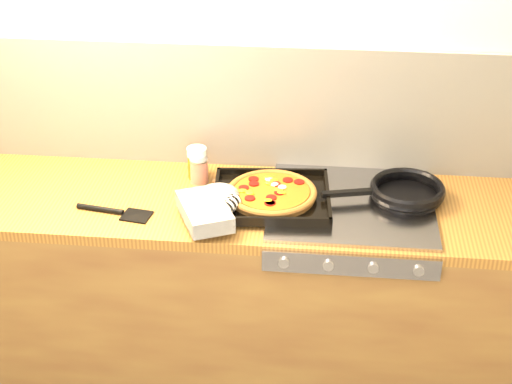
# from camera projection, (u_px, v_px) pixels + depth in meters

# --- Properties ---
(room_shell) EXTENTS (3.20, 3.20, 3.20)m
(room_shell) POSITION_uv_depth(u_px,v_px,m) (239.00, 107.00, 3.04)
(room_shell) COLOR white
(room_shell) RESTS_ON ground
(counter_run) EXTENTS (3.20, 0.62, 0.90)m
(counter_run) POSITION_uv_depth(u_px,v_px,m) (232.00, 297.00, 3.14)
(counter_run) COLOR olive
(counter_run) RESTS_ON ground
(stovetop) EXTENTS (0.60, 0.56, 0.02)m
(stovetop) POSITION_uv_depth(u_px,v_px,m) (351.00, 205.00, 2.87)
(stovetop) COLOR #99989E
(stovetop) RESTS_ON counter_run
(pizza_on_tray) EXTENTS (0.57, 0.52, 0.07)m
(pizza_on_tray) POSITION_uv_depth(u_px,v_px,m) (253.00, 198.00, 2.84)
(pizza_on_tray) COLOR black
(pizza_on_tray) RESTS_ON stovetop
(frying_pan) EXTENTS (0.48, 0.34, 0.05)m
(frying_pan) POSITION_uv_depth(u_px,v_px,m) (405.00, 191.00, 2.89)
(frying_pan) COLOR black
(frying_pan) RESTS_ON stovetop
(tomato_can) EXTENTS (0.09, 0.09, 0.10)m
(tomato_can) POSITION_uv_depth(u_px,v_px,m) (199.00, 171.00, 3.01)
(tomato_can) COLOR maroon
(tomato_can) RESTS_ON counter_run
(juice_glass) EXTENTS (0.08, 0.08, 0.13)m
(juice_glass) POSITION_uv_depth(u_px,v_px,m) (197.00, 163.00, 3.03)
(juice_glass) COLOR #E75B0D
(juice_glass) RESTS_ON counter_run
(wooden_spoon) EXTENTS (0.30, 0.08, 0.02)m
(wooden_spoon) POSITION_uv_depth(u_px,v_px,m) (259.00, 179.00, 3.03)
(wooden_spoon) COLOR #9E6D43
(wooden_spoon) RESTS_ON counter_run
(black_spatula) EXTENTS (0.29, 0.10, 0.02)m
(black_spatula) POSITION_uv_depth(u_px,v_px,m) (115.00, 212.00, 2.82)
(black_spatula) COLOR black
(black_spatula) RESTS_ON counter_run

